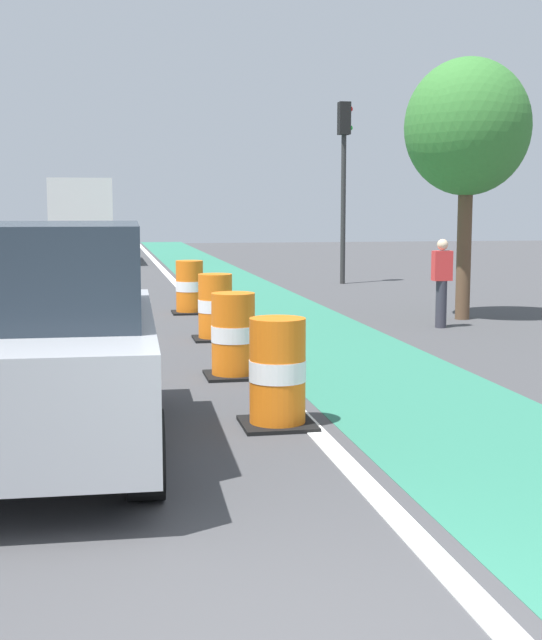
% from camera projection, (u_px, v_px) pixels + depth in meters
% --- Properties ---
extents(bike_lane_strip, '(2.50, 80.00, 0.01)m').
position_uv_depth(bike_lane_strip, '(297.00, 325.00, 16.33)').
color(bike_lane_strip, '#2D755B').
rests_on(bike_lane_strip, ground).
extents(lane_divider_stripe, '(0.20, 80.00, 0.01)m').
position_uv_depth(lane_divider_stripe, '(217.00, 327.00, 16.06)').
color(lane_divider_stripe, silver).
rests_on(lane_divider_stripe, ground).
extents(parked_suv_nearest, '(2.03, 4.65, 2.04)m').
position_uv_depth(parked_suv_nearest, '(48.00, 338.00, 7.76)').
color(parked_suv_nearest, '#9EA0A5').
rests_on(parked_suv_nearest, ground).
extents(traffic_barrel_front, '(0.73, 0.73, 1.09)m').
position_uv_depth(traffic_barrel_front, '(277.00, 374.00, 8.77)').
color(traffic_barrel_front, orange).
rests_on(traffic_barrel_front, ground).
extents(traffic_barrel_mid, '(0.73, 0.73, 1.09)m').
position_uv_depth(traffic_barrel_mid, '(233.00, 336.00, 11.32)').
color(traffic_barrel_mid, orange).
rests_on(traffic_barrel_mid, ground).
extents(traffic_barrel_back, '(0.73, 0.73, 1.09)m').
position_uv_depth(traffic_barrel_back, '(215.00, 308.00, 14.51)').
color(traffic_barrel_back, orange).
rests_on(traffic_barrel_back, ground).
extents(traffic_barrel_far, '(0.73, 0.73, 1.09)m').
position_uv_depth(traffic_barrel_far, '(190.00, 288.00, 18.12)').
color(traffic_barrel_far, orange).
rests_on(traffic_barrel_far, ground).
extents(delivery_truck_down_block, '(2.37, 7.60, 3.23)m').
position_uv_depth(delivery_truck_down_block, '(83.00, 216.00, 35.17)').
color(delivery_truck_down_block, silver).
rests_on(delivery_truck_down_block, ground).
extents(traffic_light_corner, '(0.41, 0.32, 5.10)m').
position_uv_depth(traffic_light_corner, '(344.00, 160.00, 24.80)').
color(traffic_light_corner, '#2D2D2D').
rests_on(traffic_light_corner, ground).
extents(pedestrian_crossing, '(0.34, 0.20, 1.61)m').
position_uv_depth(pedestrian_crossing, '(442.00, 280.00, 15.91)').
color(pedestrian_crossing, '#33333D').
rests_on(pedestrian_crossing, ground).
extents(street_tree_sidewalk, '(2.40, 2.40, 5.00)m').
position_uv_depth(street_tree_sidewalk, '(467.00, 129.00, 16.78)').
color(street_tree_sidewalk, brown).
rests_on(street_tree_sidewalk, ground).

